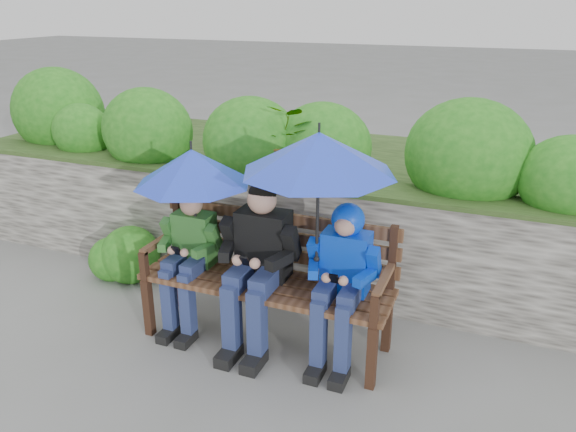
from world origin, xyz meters
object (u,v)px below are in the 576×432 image
at_px(boy_left, 189,252).
at_px(park_bench, 269,271).
at_px(umbrella_right, 319,153).
at_px(umbrella_left, 192,167).
at_px(boy_middle, 258,258).
at_px(boy_right, 342,271).

bearing_deg(boy_left, park_bench, 7.67).
bearing_deg(park_bench, umbrella_right, -13.15).
bearing_deg(umbrella_left, boy_middle, -6.76).
xyz_separation_m(boy_middle, umbrella_left, (-0.54, 0.06, 0.61)).
bearing_deg(park_bench, boy_middle, -114.09).
bearing_deg(boy_right, umbrella_left, 177.97).
distance_m(boy_middle, umbrella_right, 0.94).
xyz_separation_m(boy_right, umbrella_left, (-1.17, 0.04, 0.61)).
bearing_deg(boy_right, boy_middle, -177.95).
height_order(boy_right, umbrella_right, umbrella_right).
height_order(boy_middle, umbrella_right, umbrella_right).
height_order(boy_left, boy_middle, boy_middle).
bearing_deg(umbrella_right, boy_left, 179.51).
xyz_separation_m(boy_right, umbrella_right, (-0.18, -0.02, 0.82)).
distance_m(park_bench, umbrella_left, 0.95).
distance_m(boy_middle, boy_right, 0.63).
height_order(park_bench, boy_right, boy_right).
xyz_separation_m(boy_left, umbrella_left, (0.05, 0.05, 0.67)).
bearing_deg(boy_left, boy_right, 0.37).
bearing_deg(umbrella_right, umbrella_left, 176.62).
xyz_separation_m(umbrella_left, umbrella_right, (0.99, -0.06, 0.21)).
xyz_separation_m(park_bench, boy_middle, (-0.04, -0.10, 0.14)).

